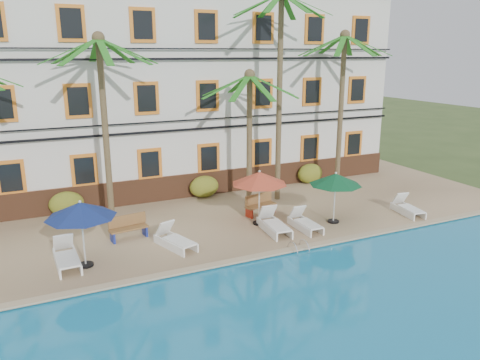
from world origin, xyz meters
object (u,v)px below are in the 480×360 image
pool_ladder (298,250)px  umbrella_blue (81,210)px  palm_e (342,90)px  lounger_c (175,240)px  lounger_e (305,222)px  lounger_f (407,208)px  palm_c (249,117)px  bench_left (128,227)px  umbrella_green (336,180)px  lounger_d (274,224)px  umbrella_red (259,178)px  palm_d (280,71)px  lounger_b (66,257)px  bench_right (259,204)px  palm_b (103,103)px

pool_ladder → umbrella_blue: bearing=165.1°
palm_e → lounger_c: bearing=-159.5°
lounger_e → lounger_f: bearing=-3.6°
palm_c → umbrella_blue: palm_c is taller
lounger_c → bench_left: (-1.39, 1.59, 0.17)m
umbrella_green → lounger_e: bearing=-174.2°
lounger_d → umbrella_blue: bearing=-179.1°
palm_e → bench_left: bearing=-169.2°
umbrella_red → lounger_f: size_ratio=1.23×
palm_c → palm_d: (1.55, -0.01, 2.01)m
palm_e → lounger_e: 8.02m
palm_e → lounger_b: 15.22m
lounger_f → bench_right: bearing=155.6°
palm_c → umbrella_green: bearing=-61.6°
palm_b → palm_e: bearing=0.4°
lounger_d → umbrella_green: bearing=-2.9°
lounger_e → bench_left: size_ratio=1.19×
lounger_b → lounger_c: lounger_b is taller
lounger_b → palm_e: bearing=15.0°
lounger_e → palm_b: bearing=149.6°
palm_b → bench_left: palm_b is taller
palm_d → palm_e: palm_d is taller
palm_c → lounger_c: palm_c is taller
palm_d → lounger_b: palm_d is taller
umbrella_green → pool_ladder: size_ratio=2.99×
umbrella_green → bench_right: size_ratio=1.42×
palm_c → lounger_d: (-0.72, -3.77, -3.87)m
palm_d → lounger_b: size_ratio=4.79×
palm_c → lounger_d: palm_c is taller
lounger_e → palm_e: bearing=42.1°
umbrella_blue → pool_ladder: umbrella_blue is taller
umbrella_blue → lounger_f: bearing=-2.1°
palm_e → lounger_d: bearing=-146.6°
palm_e → umbrella_green: size_ratio=3.65×
palm_e → umbrella_green: (-3.14, -4.08, -3.34)m
lounger_d → palm_c: bearing=79.2°
palm_b → bench_right: bearing=-15.5°
lounger_b → palm_c: bearing=22.4°
lounger_b → bench_right: lounger_b is taller
lounger_d → bench_left: (-5.52, 1.74, 0.15)m
lounger_b → lounger_c: 3.81m
bench_left → lounger_c: bearing=-48.8°
lounger_d → palm_d: bearing=58.9°
palm_c → palm_e: palm_e is taller
palm_b → umbrella_green: size_ratio=3.52×
lounger_f → lounger_c: bearing=175.8°
bench_left → lounger_b: bearing=-147.7°
bench_right → lounger_f: bearing=-24.4°
palm_c → pool_ladder: size_ratio=8.49×
palm_c → umbrella_red: size_ratio=2.69×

